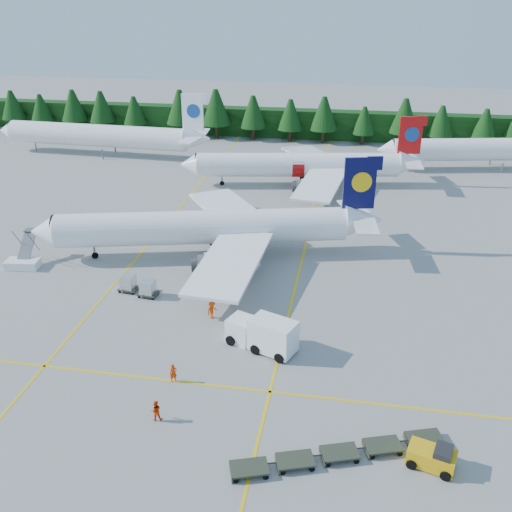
% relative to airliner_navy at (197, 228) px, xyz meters
% --- Properties ---
extents(ground, '(320.00, 320.00, 0.00)m').
position_rel_airliner_navy_xyz_m(ground, '(6.81, -18.58, -3.60)').
color(ground, gray).
rests_on(ground, ground).
extents(taxi_stripe_a, '(0.25, 120.00, 0.01)m').
position_rel_airliner_navy_xyz_m(taxi_stripe_a, '(-7.19, 1.42, -3.60)').
color(taxi_stripe_a, yellow).
rests_on(taxi_stripe_a, ground).
extents(taxi_stripe_b, '(0.25, 120.00, 0.01)m').
position_rel_airliner_navy_xyz_m(taxi_stripe_b, '(12.81, 1.42, -3.60)').
color(taxi_stripe_b, yellow).
rests_on(taxi_stripe_b, ground).
extents(taxi_stripe_cross, '(80.00, 0.25, 0.01)m').
position_rel_airliner_navy_xyz_m(taxi_stripe_cross, '(6.81, -24.58, -3.60)').
color(taxi_stripe_cross, yellow).
rests_on(taxi_stripe_cross, ground).
extents(treeline_hedge, '(220.00, 4.00, 6.00)m').
position_rel_airliner_navy_xyz_m(treeline_hedge, '(6.81, 63.42, -0.60)').
color(treeline_hedge, black).
rests_on(treeline_hedge, ground).
extents(airliner_navy, '(40.48, 32.90, 11.99)m').
position_rel_airliner_navy_xyz_m(airliner_navy, '(0.00, 0.00, 0.00)').
color(airliner_navy, white).
rests_on(airliner_navy, ground).
extents(airliner_red, '(39.00, 31.83, 11.42)m').
position_rel_airliner_navy_xyz_m(airliner_red, '(8.39, 29.57, -0.17)').
color(airliner_red, white).
rests_on(airliner_red, ground).
extents(airliner_far_left, '(43.13, 5.92, 12.54)m').
position_rel_airliner_navy_xyz_m(airliner_far_left, '(-32.92, 41.93, 0.33)').
color(airliner_far_left, white).
rests_on(airliner_far_left, ground).
extents(airliner_far_right, '(40.11, 11.45, 11.79)m').
position_rel_airliner_navy_xyz_m(airliner_far_right, '(40.57, 44.85, 0.09)').
color(airliner_far_right, white).
rests_on(airliner_far_right, ground).
extents(airstairs, '(4.06, 5.51, 3.46)m').
position_rel_airliner_navy_xyz_m(airstairs, '(-19.44, -6.80, -2.85)').
color(airstairs, white).
rests_on(airstairs, ground).
extents(service_truck, '(6.98, 4.63, 3.17)m').
position_rel_airliner_navy_xyz_m(service_truck, '(11.07, -18.37, -2.04)').
color(service_truck, silver).
rests_on(service_truck, ground).
extents(baggage_tug, '(3.53, 2.54, 1.70)m').
position_rel_airliner_navy_xyz_m(baggage_tug, '(25.07, -30.51, -2.77)').
color(baggage_tug, '#DEA40C').
rests_on(baggage_tug, ground).
extents(dolly_train, '(14.98, 7.38, 0.15)m').
position_rel_airliner_navy_xyz_m(dolly_train, '(18.75, -30.84, -3.12)').
color(dolly_train, '#303627').
rests_on(dolly_train, ground).
extents(uld_pair, '(4.65, 2.46, 1.55)m').
position_rel_airliner_navy_xyz_m(uld_pair, '(-3.72, -10.70, -2.56)').
color(uld_pair, '#303627').
rests_on(uld_pair, ground).
extents(crew_a, '(0.74, 0.68, 1.70)m').
position_rel_airliner_navy_xyz_m(crew_a, '(4.63, -24.62, -2.75)').
color(crew_a, '#E83504').
rests_on(crew_a, ground).
extents(crew_b, '(1.02, 0.91, 1.73)m').
position_rel_airliner_navy_xyz_m(crew_b, '(4.75, -29.36, -2.74)').
color(crew_b, '#EC3804').
rests_on(crew_b, ground).
extents(crew_c, '(0.85, 0.94, 1.88)m').
position_rel_airliner_navy_xyz_m(crew_c, '(5.36, -14.18, -2.66)').
color(crew_c, '#EF4305').
rests_on(crew_c, ground).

